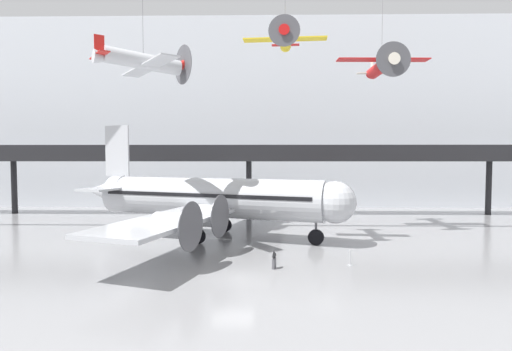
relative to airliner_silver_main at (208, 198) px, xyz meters
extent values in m
plane|color=gray|center=(3.14, -12.07, -3.59)|extent=(260.00, 260.00, 0.00)
cube|color=silver|center=(3.14, 22.69, 10.02)|extent=(140.00, 3.00, 27.21)
cube|color=black|center=(3.14, 13.72, 3.59)|extent=(110.00, 3.20, 0.90)
cube|color=black|center=(3.14, 12.18, 4.59)|extent=(110.00, 0.12, 1.10)
cylinder|color=black|center=(-27.11, 14.68, -0.22)|extent=(0.70, 0.70, 6.73)
cylinder|color=black|center=(3.14, 14.68, -0.22)|extent=(0.70, 0.70, 6.73)
cylinder|color=black|center=(33.39, 14.68, -0.22)|extent=(0.70, 0.70, 6.73)
cylinder|color=#B7BABF|center=(0.12, -0.04, 0.05)|extent=(20.95, 9.84, 3.55)
sphere|color=#B7BABF|center=(10.82, -3.53, 0.05)|extent=(3.48, 3.48, 3.48)
cone|color=#B7BABF|center=(-10.74, 3.50, 0.32)|extent=(5.40, 4.53, 3.26)
cube|color=black|center=(0.12, -0.04, 0.40)|extent=(19.58, 9.46, 0.32)
cube|color=#B7BABF|center=(3.43, 7.77, -0.75)|extent=(8.75, 14.20, 0.28)
cube|color=#B7BABF|center=(-1.80, -8.30, -0.75)|extent=(8.75, 14.20, 0.28)
cylinder|color=#B7BABF|center=(3.91, 4.52, -0.70)|extent=(2.84, 2.37, 1.70)
cylinder|color=#4C4C51|center=(5.18, 4.11, -0.70)|extent=(1.06, 3.09, 3.24)
cylinder|color=#B7BABF|center=(5.32, 8.84, -0.70)|extent=(2.84, 2.37, 1.70)
cylinder|color=#4C4C51|center=(6.58, 8.42, -0.70)|extent=(1.06, 3.09, 3.24)
cylinder|color=#B7BABF|center=(0.49, -5.96, -0.70)|extent=(2.84, 2.37, 1.70)
cylinder|color=#4C4C51|center=(1.76, -6.37, -0.70)|extent=(1.06, 3.09, 3.24)
cylinder|color=#B7BABF|center=(-0.91, -10.27, -0.70)|extent=(2.84, 2.37, 1.70)
cylinder|color=#4C4C51|center=(0.35, -10.69, -0.70)|extent=(1.06, 3.09, 3.24)
cube|color=#B7BABF|center=(-9.39, 3.06, 4.31)|extent=(2.60, 1.02, 4.97)
cube|color=#B7BABF|center=(-9.05, 2.95, 0.76)|extent=(5.40, 9.60, 0.20)
cylinder|color=#4C4C51|center=(9.35, -3.05, -2.33)|extent=(0.20, 0.20, 1.21)
cylinder|color=black|center=(9.35, -3.05, -2.94)|extent=(1.35, 0.76, 1.30)
cylinder|color=#4C4C51|center=(1.23, 2.58, -2.33)|extent=(0.20, 0.20, 1.21)
cylinder|color=black|center=(1.23, 2.58, -2.94)|extent=(1.35, 0.76, 1.30)
cylinder|color=#4C4C51|center=(-0.53, -2.81, -2.33)|extent=(0.20, 0.20, 1.21)
cylinder|color=black|center=(-0.53, -2.81, -2.94)|extent=(1.35, 0.76, 1.30)
cylinder|color=silver|center=(-3.93, -6.16, 10.82)|extent=(5.33, 4.32, 1.47)
cone|color=red|center=(-1.51, -4.41, 10.97)|extent=(1.39, 1.41, 1.06)
cylinder|color=#4C4C51|center=(-1.35, -4.29, 10.98)|extent=(1.83, 2.50, 3.06)
cone|color=silver|center=(-6.17, -7.79, 10.67)|extent=(1.86, 1.74, 1.08)
cube|color=silver|center=(-3.65, -5.96, 10.47)|extent=(6.17, 7.77, 0.10)
cube|color=red|center=(-6.45, -8.00, 11.53)|extent=(0.60, 0.46, 1.41)
cube|color=red|center=(-6.45, -8.00, 10.82)|extent=(2.36, 2.89, 0.06)
cylinder|color=slate|center=(-3.93, -6.16, 15.00)|extent=(0.04, 0.04, 7.19)
cylinder|color=red|center=(16.30, 2.90, 12.35)|extent=(1.33, 5.77, 1.29)
cone|color=silver|center=(16.38, -0.10, 12.30)|extent=(1.09, 0.98, 1.07)
cylinder|color=#4C4C51|center=(16.38, -0.31, 12.30)|extent=(3.08, 0.12, 3.08)
cone|color=red|center=(16.23, 5.69, 12.40)|extent=(1.05, 1.58, 1.04)
cube|color=red|center=(16.31, 2.55, 12.92)|extent=(8.68, 1.62, 0.10)
cube|color=silver|center=(16.22, 6.04, 13.07)|extent=(0.08, 0.70, 1.42)
cube|color=silver|center=(16.22, 6.04, 12.35)|extent=(3.10, 0.78, 0.06)
cylinder|color=slate|center=(16.30, 2.90, 15.81)|extent=(0.04, 0.04, 5.73)
cylinder|color=yellow|center=(6.70, -3.49, 13.34)|extent=(1.24, 4.50, 1.35)
cone|color=red|center=(6.53, -5.78, 13.11)|extent=(0.87, 0.79, 0.82)
cylinder|color=#4C4C51|center=(6.51, -5.94, 13.09)|extent=(2.36, 0.22, 2.36)
cone|color=yellow|center=(6.86, -1.36, 13.56)|extent=(0.86, 1.30, 0.89)
cube|color=yellow|center=(6.68, -3.76, 13.07)|extent=(6.68, 1.57, 0.10)
cube|color=red|center=(6.88, -1.10, 13.89)|extent=(0.10, 0.54, 1.09)
cube|color=red|center=(6.88, -1.10, 13.34)|extent=(2.39, 0.71, 0.06)
cylinder|color=slate|center=(6.70, -3.49, 16.25)|extent=(0.04, 0.04, 4.91)
cylinder|color=#B2B5BA|center=(10.85, -9.24, -3.57)|extent=(0.36, 0.36, 0.04)
cylinder|color=#B2B5BA|center=(10.85, -9.24, -3.07)|extent=(0.07, 0.07, 0.95)
sphere|color=#B2B5BA|center=(10.85, -9.24, -2.56)|extent=(0.10, 0.10, 0.10)
cube|color=#4C4C51|center=(5.69, -10.08, -3.24)|extent=(0.29, 0.43, 0.70)
cube|color=#232326|center=(5.69, -10.08, -2.71)|extent=(0.32, 0.74, 0.73)
camera|label=1|loc=(4.97, -35.93, 3.83)|focal=28.00mm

